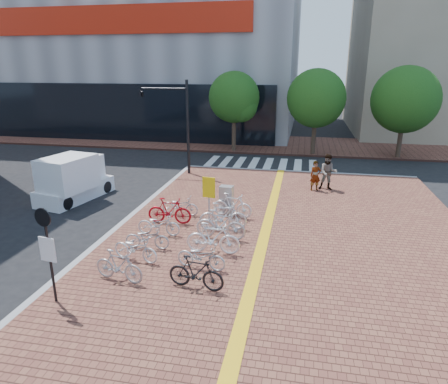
% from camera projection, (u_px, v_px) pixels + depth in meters
% --- Properties ---
extents(ground, '(120.00, 120.00, 0.00)m').
position_uv_depth(ground, '(204.00, 253.00, 14.32)').
color(ground, black).
rests_on(ground, ground).
extents(sidewalk, '(14.00, 34.00, 0.15)m').
position_uv_depth(sidewalk, '(278.00, 359.00, 9.06)').
color(sidewalk, brown).
rests_on(sidewalk, ground).
extents(tactile_strip, '(0.40, 34.00, 0.01)m').
position_uv_depth(tactile_strip, '(235.00, 350.00, 9.22)').
color(tactile_strip, gold).
rests_on(tactile_strip, sidewalk).
extents(kerb_west, '(0.25, 34.00, 0.15)m').
position_uv_depth(kerb_west, '(8.00, 322.00, 10.37)').
color(kerb_west, gray).
rests_on(kerb_west, ground).
extents(kerb_north, '(14.00, 0.25, 0.15)m').
position_uv_depth(kerb_north, '(297.00, 172.00, 24.95)').
color(kerb_north, gray).
rests_on(kerb_north, ground).
extents(far_sidewalk, '(70.00, 8.00, 0.15)m').
position_uv_depth(far_sidewalk, '(264.00, 144.00, 33.92)').
color(far_sidewalk, brown).
rests_on(far_sidewalk, ground).
extents(crosswalk, '(7.50, 4.00, 0.01)m').
position_uv_depth(crosswalk, '(261.00, 164.00, 27.31)').
color(crosswalk, silver).
rests_on(crosswalk, ground).
extents(street_trees, '(16.20, 4.60, 6.35)m').
position_uv_depth(street_trees, '(331.00, 100.00, 28.45)').
color(street_trees, '#38281E').
rests_on(street_trees, far_sidewalk).
extents(bike_0, '(1.73, 0.76, 1.00)m').
position_uv_depth(bike_0, '(119.00, 266.00, 12.07)').
color(bike_0, '#A9A9AE').
rests_on(bike_0, sidewalk).
extents(bike_1, '(1.78, 0.93, 0.89)m').
position_uv_depth(bike_1, '(135.00, 248.00, 13.36)').
color(bike_1, silver).
rests_on(bike_1, sidewalk).
extents(bike_2, '(1.65, 0.70, 0.84)m').
position_uv_depth(bike_2, '(147.00, 238.00, 14.24)').
color(bike_2, '#B3B3B8').
rests_on(bike_2, sidewalk).
extents(bike_3, '(1.71, 0.61, 0.89)m').
position_uv_depth(bike_3, '(159.00, 224.00, 15.40)').
color(bike_3, silver).
rests_on(bike_3, sidewalk).
extents(bike_4, '(1.86, 0.61, 1.11)m').
position_uv_depth(bike_4, '(169.00, 211.00, 16.51)').
color(bike_4, '#9F0B15').
rests_on(bike_4, sidewalk).
extents(bike_5, '(1.65, 0.59, 0.86)m').
position_uv_depth(bike_5, '(180.00, 206.00, 17.49)').
color(bike_5, silver).
rests_on(bike_5, sidewalk).
extents(bike_6, '(1.77, 0.70, 1.04)m').
position_uv_depth(bike_6, '(196.00, 273.00, 11.64)').
color(bike_6, black).
rests_on(bike_6, sidewalk).
extents(bike_7, '(1.71, 0.78, 0.87)m').
position_uv_depth(bike_7, '(201.00, 256.00, 12.82)').
color(bike_7, silver).
rests_on(bike_7, sidewalk).
extents(bike_8, '(1.91, 0.58, 1.14)m').
position_uv_depth(bike_8, '(213.00, 238.00, 13.83)').
color(bike_8, white).
rests_on(bike_8, sidewalk).
extents(bike_9, '(1.95, 0.64, 1.16)m').
position_uv_depth(bike_9, '(221.00, 225.00, 15.00)').
color(bike_9, '#BCBCC1').
rests_on(bike_9, sidewalk).
extents(bike_10, '(1.97, 0.87, 1.15)m').
position_uv_depth(bike_10, '(223.00, 216.00, 15.85)').
color(bike_10, silver).
rests_on(bike_10, sidewalk).
extents(bike_11, '(1.83, 0.78, 1.06)m').
position_uv_depth(bike_11, '(232.00, 205.00, 17.22)').
color(bike_11, white).
rests_on(bike_11, sidewalk).
extents(pedestrian_a, '(0.65, 0.52, 1.57)m').
position_uv_depth(pedestrian_a, '(315.00, 176.00, 20.88)').
color(pedestrian_a, gray).
rests_on(pedestrian_a, sidewalk).
extents(pedestrian_b, '(0.93, 0.73, 1.89)m').
position_uv_depth(pedestrian_b, '(328.00, 172.00, 20.95)').
color(pedestrian_b, '#464758').
rests_on(pedestrian_b, sidewalk).
extents(utility_box, '(0.61, 0.47, 1.27)m').
position_uv_depth(utility_box, '(226.00, 200.00, 17.60)').
color(utility_box, '#B0AFB4').
rests_on(utility_box, sidewalk).
extents(yellow_sign, '(0.54, 0.16, 1.99)m').
position_uv_depth(yellow_sign, '(209.00, 191.00, 16.30)').
color(yellow_sign, '#B7B7BC').
rests_on(yellow_sign, sidewalk).
extents(notice_sign, '(0.51, 0.16, 2.79)m').
position_uv_depth(notice_sign, '(47.00, 244.00, 10.60)').
color(notice_sign, black).
rests_on(notice_sign, sidewalk).
extents(traffic_light_pole, '(2.97, 1.14, 5.53)m').
position_uv_depth(traffic_light_pole, '(167.00, 110.00, 23.56)').
color(traffic_light_pole, black).
rests_on(traffic_light_pole, sidewalk).
extents(box_truck, '(2.50, 4.27, 2.32)m').
position_uv_depth(box_truck, '(73.00, 178.00, 19.83)').
color(box_truck, white).
rests_on(box_truck, ground).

